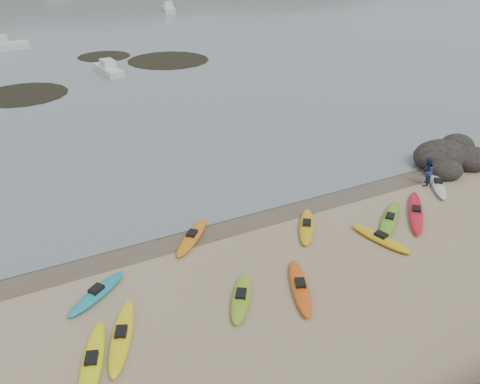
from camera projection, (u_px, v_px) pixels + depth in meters
ground at (240, 218)px, 24.11m from camera, size 600.00×600.00×0.00m
wet_sand at (243, 220)px, 23.87m from camera, size 60.00×60.00×0.00m
kayaks at (293, 253)px, 21.09m from camera, size 22.85×8.92×0.34m
person_east at (427, 172)px, 26.88m from camera, size 1.06×1.00×1.74m
rock_cluster at (450, 161)px, 29.70m from camera, size 5.42×4.01×1.90m
kelp_mats at (114, 69)px, 51.55m from camera, size 25.32×19.79×0.04m
far_hills at (118, 15)px, 199.53m from camera, size 550.00×135.00×80.00m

